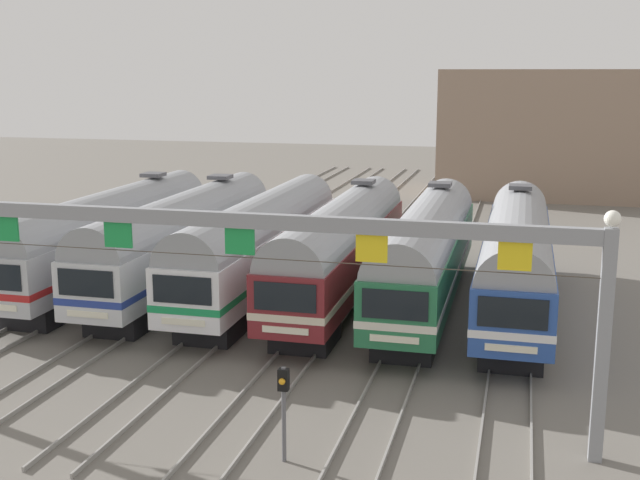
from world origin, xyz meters
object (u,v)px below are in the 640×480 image
Objects in this scene: commuter_train_maroon at (342,245)px; commuter_train_green at (427,250)px; commuter_train_blue at (517,254)px; yard_signal_mast at (284,396)px; commuter_train_silver at (183,237)px; catenary_gantry at (178,248)px; commuter_train_stainless at (110,233)px; commuter_train_white at (260,241)px.

commuter_train_green is (3.90, 0.00, 0.00)m from commuter_train_maroon.
commuter_train_blue reaches higher than yard_signal_mast.
catenary_gantry is (5.85, -13.50, 2.64)m from commuter_train_silver.
commuter_train_blue is (7.81, 0.00, 0.00)m from commuter_train_maroon.
commuter_train_stainless and commuter_train_silver have the same top height.
commuter_train_silver is 11.71m from commuter_train_green.
yard_signal_mast is (1.95, -15.68, -0.78)m from commuter_train_maroon.
yard_signal_mast is (-1.95, -15.68, -0.78)m from commuter_train_green.
yard_signal_mast is at bearing -110.48° from commuter_train_blue.
commuter_train_stainless is 1.00× the size of commuter_train_green.
commuter_train_stainless is 11.71m from commuter_train_maroon.
commuter_train_silver is at bearing 113.45° from catenary_gantry.
commuter_train_green reaches higher than yard_signal_mast.
commuter_train_stainless is at bearing 180.00° from commuter_train_silver.
catenary_gantry is (1.95, -13.49, 2.64)m from commuter_train_white.
commuter_train_silver is at bearing 180.00° from commuter_train_blue.
commuter_train_stainless is at bearing 179.97° from commuter_train_white.
commuter_train_white is 1.00× the size of commuter_train_blue.
commuter_train_stainless is 16.86m from catenary_gantry.
catenary_gantry is at bearing -113.45° from commuter_train_green.
commuter_train_maroon and commuter_train_blue have the same top height.
commuter_train_maroon is (11.71, 0.00, 0.00)m from commuter_train_stainless.
commuter_train_stainless is 1.00× the size of commuter_train_white.
commuter_train_silver is 6.64× the size of yard_signal_mast.
commuter_train_blue is at bearing 0.02° from commuter_train_white.
commuter_train_silver and commuter_train_maroon have the same top height.
commuter_train_white is at bearing -179.97° from commuter_train_green.
yard_signal_mast is at bearing -48.93° from commuter_train_stainless.
commuter_train_silver and commuter_train_blue have the same top height.
catenary_gantry is (-5.85, -13.50, 2.64)m from commuter_train_green.
commuter_train_green is at bearing 66.55° from catenary_gantry.
commuter_train_blue reaches higher than commuter_train_white.
catenary_gantry is at bearing -54.14° from commuter_train_stainless.
commuter_train_white is 1.00× the size of commuter_train_maroon.
catenary_gantry reaches higher than commuter_train_green.
commuter_train_blue is at bearing 0.00° from commuter_train_silver.
commuter_train_white is at bearing -0.03° from commuter_train_stainless.
commuter_train_green is 3.90m from commuter_train_blue.
commuter_train_blue is at bearing 0.00° from commuter_train_stainless.
commuter_train_silver is 1.00× the size of commuter_train_maroon.
commuter_train_maroon is 6.64× the size of yard_signal_mast.
commuter_train_maroon is at bearing 0.00° from commuter_train_stainless.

